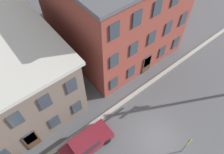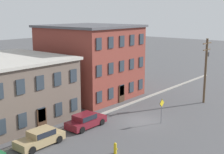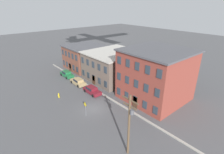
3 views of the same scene
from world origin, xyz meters
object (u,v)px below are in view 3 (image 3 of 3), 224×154
(car_green, at_px, (67,74))
(utility_pole, at_px, (129,123))
(car_maroon, at_px, (92,90))
(caution_sign, at_px, (85,107))
(car_tan, at_px, (78,81))
(fire_hydrant, at_px, (59,95))

(car_green, xyz_separation_m, utility_pole, (27.74, -5.79, 3.90))
(car_green, height_order, car_maroon, same)
(car_green, relative_size, utility_pole, 0.53)
(car_green, xyz_separation_m, caution_sign, (17.58, -5.51, 1.01))
(car_maroon, xyz_separation_m, caution_sign, (5.90, -5.30, 1.01))
(car_tan, relative_size, fire_hydrant, 4.58)
(car_tan, xyz_separation_m, utility_pole, (21.70, -5.58, 3.90))
(caution_sign, bearing_deg, fire_hydrant, -174.82)
(car_green, relative_size, caution_sign, 1.66)
(car_tan, height_order, caution_sign, caution_sign)
(car_maroon, xyz_separation_m, utility_pole, (16.05, -5.58, 3.90))
(car_tan, distance_m, utility_pole, 22.74)
(car_tan, bearing_deg, car_maroon, 0.07)
(car_maroon, bearing_deg, fire_hydrant, -114.44)
(car_tan, bearing_deg, caution_sign, -24.62)
(fire_hydrant, bearing_deg, car_tan, 115.40)
(utility_pole, relative_size, fire_hydrant, 8.60)
(car_maroon, bearing_deg, car_tan, -179.93)
(car_green, bearing_deg, fire_hydrant, -35.21)
(caution_sign, height_order, fire_hydrant, caution_sign)
(car_tan, bearing_deg, utility_pole, -14.41)
(caution_sign, relative_size, utility_pole, 0.32)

